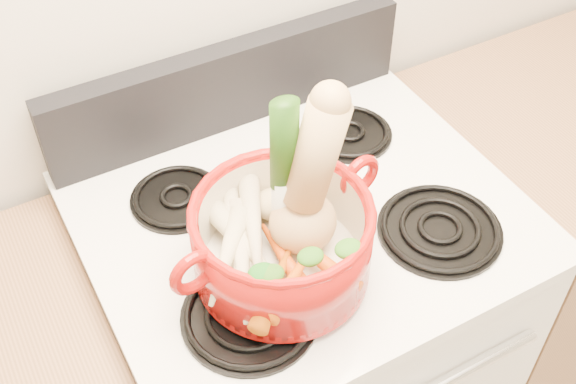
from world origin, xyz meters
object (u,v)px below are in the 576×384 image
squash (304,182)px  leek (284,172)px  stove_body (300,356)px  dutch_oven (282,241)px

squash → leek: size_ratio=0.95×
stove_body → dutch_oven: bearing=-133.0°
stove_body → dutch_oven: (-0.10, -0.11, 0.58)m
stove_body → leek: (-0.08, -0.07, 0.69)m
dutch_oven → stove_body: bearing=37.7°
dutch_oven → squash: squash is taller
squash → dutch_oven: bearing=-157.3°
dutch_oven → leek: size_ratio=0.97×
dutch_oven → squash: 0.11m
dutch_oven → squash: size_ratio=1.01×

